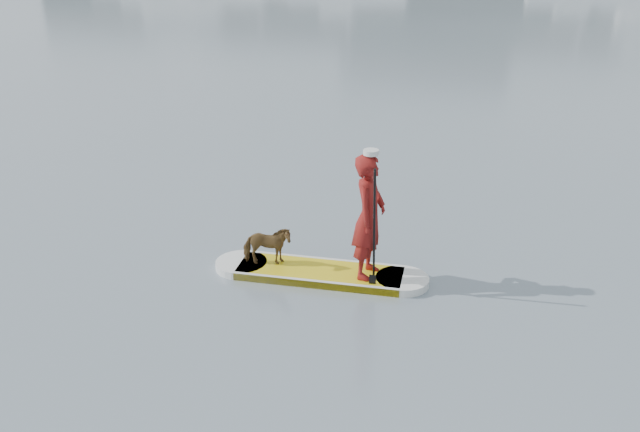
# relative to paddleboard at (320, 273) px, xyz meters

# --- Properties ---
(ground) EXTENTS (140.00, 140.00, 0.00)m
(ground) POSITION_rel_paddleboard_xyz_m (3.46, -1.73, -0.06)
(ground) COLOR slate
(ground) RESTS_ON ground
(paddleboard) EXTENTS (3.29, 1.01, 0.12)m
(paddleboard) POSITION_rel_paddleboard_xyz_m (0.00, 0.00, 0.00)
(paddleboard) COLOR gold
(paddleboard) RESTS_ON ground
(paddler) EXTENTS (0.48, 0.71, 1.88)m
(paddler) POSITION_rel_paddleboard_xyz_m (0.72, 0.06, 1.00)
(paddler) COLOR maroon
(paddler) RESTS_ON paddleboard
(white_cap) EXTENTS (0.22, 0.22, 0.07)m
(white_cap) POSITION_rel_paddleboard_xyz_m (0.72, 0.06, 1.97)
(white_cap) COLOR silver
(white_cap) RESTS_ON paddler
(dog) EXTENTS (0.81, 0.54, 0.62)m
(dog) POSITION_rel_paddleboard_xyz_m (-0.82, -0.07, 0.37)
(dog) COLOR #56361D
(dog) RESTS_ON paddleboard
(paddle) EXTENTS (0.10, 0.30, 2.00)m
(paddle) POSITION_rel_paddleboard_xyz_m (0.86, -0.21, 0.74)
(paddle) COLOR black
(paddle) RESTS_ON ground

